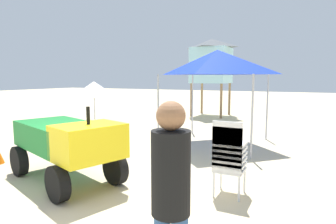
% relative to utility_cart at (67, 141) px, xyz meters
% --- Properties ---
extents(ground, '(80.00, 80.00, 0.00)m').
position_rel_utility_cart_xyz_m(ground, '(1.03, -0.71, -0.78)').
color(ground, beige).
extents(utility_cart, '(2.80, 1.98, 1.50)m').
position_rel_utility_cart_xyz_m(utility_cart, '(0.00, 0.00, 0.00)').
color(utility_cart, '#197A2D').
rests_on(utility_cart, ground).
extents(stacked_plastic_chairs, '(0.48, 0.48, 1.29)m').
position_rel_utility_cart_xyz_m(stacked_plastic_chairs, '(2.92, 0.65, -0.04)').
color(stacked_plastic_chairs, silver).
rests_on(stacked_plastic_chairs, ground).
extents(surfboard_pile, '(2.49, 0.56, 0.32)m').
position_rel_utility_cart_xyz_m(surfboard_pile, '(-2.37, 2.72, -0.63)').
color(surfboard_pile, orange).
rests_on(surfboard_pile, ground).
extents(lifeguard_near_left, '(0.32, 0.32, 1.80)m').
position_rel_utility_cart_xyz_m(lifeguard_near_left, '(3.11, -1.90, 0.26)').
color(lifeguard_near_left, '#33598C').
rests_on(lifeguard_near_left, ground).
extents(popup_canopy, '(2.61, 2.61, 2.79)m').
position_rel_utility_cart_xyz_m(popup_canopy, '(1.56, 4.37, 1.64)').
color(popup_canopy, '#B2B2B7').
rests_on(popup_canopy, ground).
extents(lifeguard_tower, '(1.98, 1.98, 3.95)m').
position_rel_utility_cart_xyz_m(lifeguard_tower, '(-0.63, 10.51, 2.05)').
color(lifeguard_tower, olive).
rests_on(lifeguard_tower, ground).
extents(beach_umbrella_left, '(1.88, 1.88, 1.82)m').
position_rel_utility_cart_xyz_m(beach_umbrella_left, '(-4.68, 6.17, 0.71)').
color(beach_umbrella_left, beige).
rests_on(beach_umbrella_left, ground).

